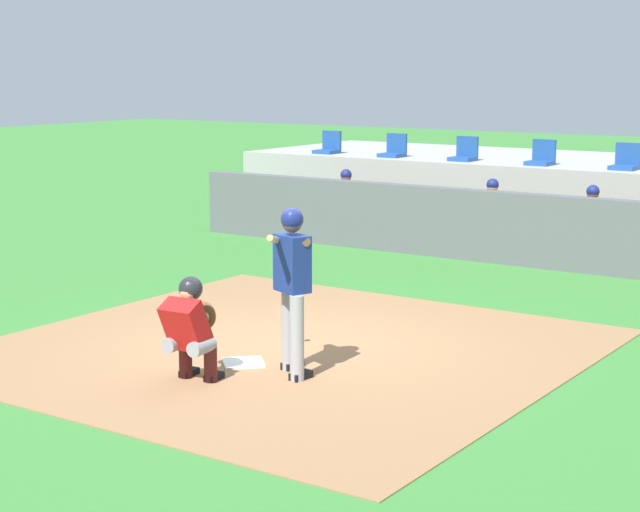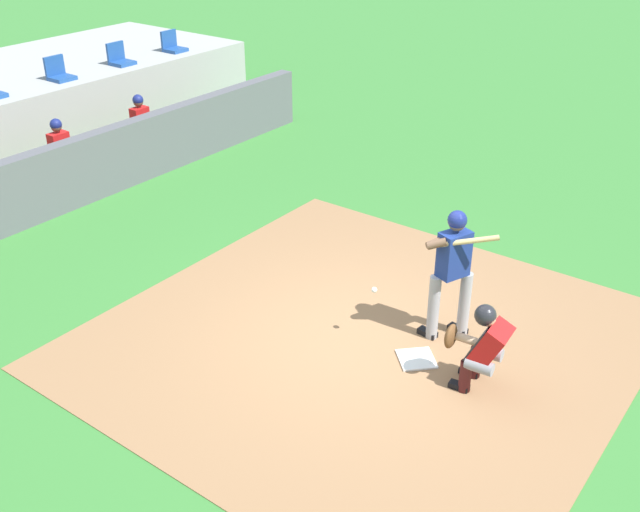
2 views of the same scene
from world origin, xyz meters
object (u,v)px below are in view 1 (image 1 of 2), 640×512
home_plate (244,363)px  catcher_crouched (191,326)px  stadium_seat_0 (329,147)px  stadium_seat_3 (541,158)px  stadium_seat_4 (626,162)px  stadium_seat_1 (394,150)px  stadium_seat_2 (464,154)px  batter_at_plate (292,280)px  dugout_player_1 (489,214)px  dugout_player_2 (589,223)px  dugout_player_0 (342,202)px

home_plate → catcher_crouched: catcher_crouched is taller
stadium_seat_0 → stadium_seat_3: (4.88, 0.00, 0.00)m
home_plate → stadium_seat_4: size_ratio=0.92×
stadium_seat_1 → stadium_seat_2: size_ratio=1.00×
home_plate → stadium_seat_4: 10.32m
batter_at_plate → dugout_player_1: size_ratio=1.39×
dugout_player_2 → stadium_seat_2: (-3.35, 2.03, 0.86)m
dugout_player_1 → dugout_player_2: same height
batter_at_plate → dugout_player_2: bearing=88.4°
stadium_seat_0 → stadium_seat_3: size_ratio=1.00×
dugout_player_2 → stadium_seat_0: bearing=162.9°
batter_at_plate → dugout_player_0: 9.44m
stadium_seat_0 → stadium_seat_1: same height
dugout_player_1 → stadium_seat_4: (1.73, 2.03, 0.86)m
dugout_player_0 → stadium_seat_4: stadium_seat_4 is taller
catcher_crouched → dugout_player_1: dugout_player_1 is taller
stadium_seat_2 → stadium_seat_4: 3.25m
dugout_player_1 → stadium_seat_3: bearing=87.0°
stadium_seat_1 → stadium_seat_2: 1.63m
dugout_player_0 → dugout_player_1: 3.09m
catcher_crouched → stadium_seat_2: size_ratio=3.93×
home_plate → stadium_seat_1: (-4.06, 10.18, 1.51)m
batter_at_plate → stadium_seat_3: size_ratio=3.76×
dugout_player_2 → stadium_seat_0: size_ratio=2.71×
catcher_crouched → home_plate: bearing=88.2°
home_plate → dugout_player_0: dugout_player_0 is taller
dugout_player_0 → stadium_seat_3: stadium_seat_3 is taller
stadium_seat_0 → home_plate: bearing=-60.8°
catcher_crouched → stadium_seat_2: 11.30m
dugout_player_2 → stadium_seat_4: size_ratio=2.71×
catcher_crouched → dugout_player_2: 9.02m
home_plate → batter_at_plate: size_ratio=0.24×
dugout_player_2 → stadium_seat_4: bearing=92.8°
dugout_player_0 → dugout_player_2: same height
stadium_seat_3 → dugout_player_0: bearing=-147.5°
dugout_player_1 → dugout_player_2: (1.83, 0.00, 0.00)m
stadium_seat_3 → dugout_player_2: bearing=-49.7°
home_plate → dugout_player_2: size_ratio=0.34×
dugout_player_1 → stadium_seat_4: bearing=49.6°
dugout_player_2 → stadium_seat_2: bearing=148.7°
batter_at_plate → stadium_seat_4: (0.12, 10.22, 0.50)m
stadium_seat_0 → stadium_seat_2: bearing=0.0°
dugout_player_0 → stadium_seat_0: size_ratio=2.71×
dugout_player_2 → home_plate: bearing=-96.4°
stadium_seat_1 → dugout_player_0: bearing=-88.4°
stadium_seat_4 → stadium_seat_3: bearing=180.0°
dugout_player_0 → stadium_seat_1: size_ratio=2.71×
dugout_player_2 → batter_at_plate: bearing=-91.6°
dugout_player_1 → stadium_seat_4: 2.81m
stadium_seat_2 → stadium_seat_0: bearing=180.0°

